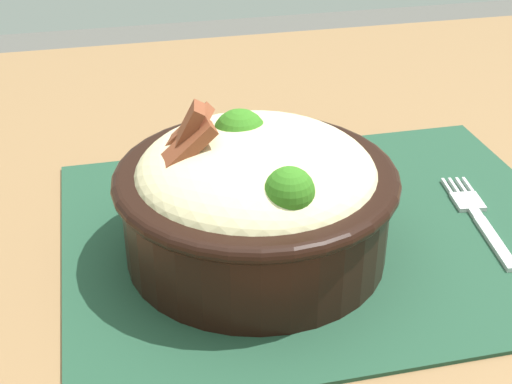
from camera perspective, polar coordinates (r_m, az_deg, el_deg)
table at (r=0.60m, az=6.89°, el=-7.56°), size 1.38×0.95×0.76m
placemat at (r=0.56m, az=5.15°, el=-3.22°), size 0.39×0.30×0.00m
bowl at (r=0.50m, az=-0.03°, el=-0.12°), size 0.23×0.23×0.12m
fork at (r=0.59m, az=16.86°, el=-1.78°), size 0.03×0.13×0.00m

